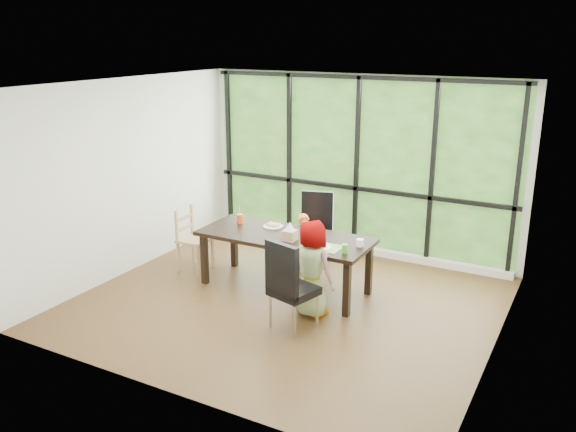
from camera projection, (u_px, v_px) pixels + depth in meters
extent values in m
plane|color=black|center=(287.00, 303.00, 7.54)|extent=(5.00, 5.00, 0.00)
plane|color=silver|center=(358.00, 165.00, 9.04)|extent=(5.00, 0.00, 5.00)
cube|color=#214919|center=(357.00, 165.00, 9.02)|extent=(4.80, 0.02, 2.65)
cube|color=silver|center=(353.00, 248.00, 9.33)|extent=(4.80, 0.12, 0.10)
cube|color=black|center=(285.00, 262.00, 7.87)|extent=(2.34, 1.09, 0.75)
cube|color=black|center=(315.00, 231.00, 8.57)|extent=(0.57, 0.57, 1.08)
cube|color=black|center=(294.00, 284.00, 6.76)|extent=(0.57, 0.57, 1.08)
cube|color=#A58059|center=(195.00, 240.00, 8.49)|extent=(0.41, 0.43, 0.90)
imported|color=orange|center=(304.00, 245.00, 8.31)|extent=(0.38, 0.31, 0.88)
imported|color=gray|center=(314.00, 269.00, 7.06)|extent=(0.66, 0.51, 1.19)
cube|color=tan|center=(324.00, 247.00, 7.31)|extent=(0.44, 0.32, 0.01)
cylinder|color=white|center=(273.00, 226.00, 8.08)|extent=(0.26, 0.26, 0.02)
cylinder|color=white|center=(320.00, 247.00, 7.30)|extent=(0.27, 0.27, 0.02)
cylinder|color=#FF5209|center=(240.00, 219.00, 8.23)|extent=(0.08, 0.08, 0.13)
cylinder|color=green|center=(345.00, 249.00, 7.10)|extent=(0.07, 0.07, 0.11)
cylinder|color=white|center=(360.00, 243.00, 7.33)|extent=(0.09, 0.09, 0.09)
cube|color=tan|center=(290.00, 235.00, 7.53)|extent=(0.16, 0.16, 0.13)
cylinder|color=white|center=(240.00, 212.00, 8.20)|extent=(0.01, 0.04, 0.20)
cylinder|color=pink|center=(345.00, 241.00, 7.07)|extent=(0.01, 0.04, 0.20)
cone|color=white|center=(290.00, 226.00, 7.50)|extent=(0.12, 0.12, 0.11)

